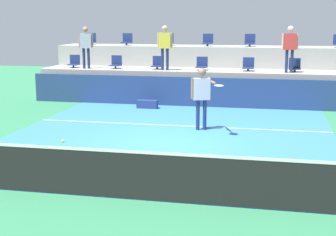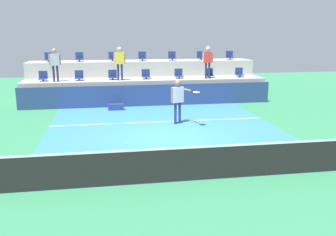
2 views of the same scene
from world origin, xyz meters
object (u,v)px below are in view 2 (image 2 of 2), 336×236
Objects in this scene: stadium_chair_upper_far_right at (230,56)px; stadium_chair_lower_center at (146,75)px; stadium_chair_lower_mid_left at (113,76)px; stadium_chair_upper_right at (201,56)px; stadium_chair_upper_left at (79,58)px; stadium_chair_upper_mid_left at (112,57)px; stadium_chair_lower_right at (209,74)px; stadium_chair_upper_mid_right at (172,57)px; spectator_in_grey at (55,62)px; equipment_bag at (116,107)px; stadium_chair_lower_mid_right at (179,74)px; stadium_chair_upper_far_left at (48,58)px; spectator_leaning_on_rail at (120,60)px; stadium_chair_upper_center at (142,57)px; stadium_chair_lower_far_right at (239,73)px; tennis_ball at (127,143)px; stadium_chair_lower_far_left at (43,77)px; spectator_in_white at (208,59)px; stadium_chair_lower_left at (79,76)px; tennis_player at (178,97)px.

stadium_chair_lower_center is at bearing -161.36° from stadium_chair_upper_far_right.
stadium_chair_lower_mid_left is 1.00× the size of stadium_chair_upper_right.
stadium_chair_upper_mid_left is at bearing 0.00° from stadium_chair_upper_left.
stadium_chair_upper_right is at bearing 91.31° from stadium_chair_lower_right.
stadium_chair_upper_mid_left is at bearing 180.00° from stadium_chair_upper_mid_right.
equipment_bag is (2.95, -1.63, -2.11)m from spectator_in_grey.
stadium_chair_lower_mid_right is 4.07m from stadium_chair_upper_mid_left.
stadium_chair_lower_mid_right is 5.76m from stadium_chair_upper_left.
stadium_chair_upper_far_left is 3.55m from stadium_chair_upper_mid_left.
spectator_leaning_on_rail is (3.26, 0.00, 0.04)m from spectator_in_grey.
stadium_chair_lower_center is at bearing -152.92° from stadium_chair_upper_right.
stadium_chair_lower_mid_right is 7.38m from stadium_chair_upper_far_left.
stadium_chair_lower_mid_right is at bearing -44.62° from stadium_chair_upper_center.
stadium_chair_lower_mid_right is 0.31× the size of spectator_in_grey.
stadium_chair_upper_far_right is at bearing 0.00° from stadium_chair_upper_right.
stadium_chair_lower_far_right is 9.13m from stadium_chair_upper_left.
stadium_chair_lower_mid_left is 2.68m from stadium_chair_upper_left.
stadium_chair_upper_right is 12.79m from tennis_ball.
spectator_in_white reaches higher than stadium_chair_lower_far_left.
stadium_chair_upper_center reaches higher than stadium_chair_lower_left.
stadium_chair_upper_mid_left is (3.55, 0.00, 0.00)m from stadium_chair_upper_far_left.
stadium_chair_lower_mid_left is 1.00× the size of stadium_chair_lower_center.
stadium_chair_upper_mid_left is at bearing 98.45° from spectator_leaning_on_rail.
stadium_chair_upper_mid_left is 7.07m from stadium_chair_upper_far_right.
tennis_player is at bearing -50.86° from stadium_chair_lower_left.
stadium_chair_upper_right is (7.11, 0.00, 0.00)m from stadium_chair_upper_left.
stadium_chair_lower_left is at bearing -161.28° from stadium_chair_upper_mid_right.
stadium_chair_lower_mid_left is 1.00× the size of stadium_chair_upper_far_right.
stadium_chair_upper_left is at bearing 134.96° from spectator_leaning_on_rail.
stadium_chair_upper_center is 2.60m from spectator_leaning_on_rail.
stadium_chair_lower_far_right is at bearing 48.98° from tennis_player.
stadium_chair_upper_mid_right is at bearing 134.84° from stadium_chair_lower_right.
stadium_chair_upper_right is (-0.04, 1.80, 0.85)m from stadium_chair_lower_right.
stadium_chair_upper_far_right is at bearing 0.00° from stadium_chair_upper_far_left.
stadium_chair_lower_mid_left is 1.00× the size of stadium_chair_lower_far_right.
stadium_chair_upper_center is 11.82m from tennis_ball.
stadium_chair_upper_mid_right is at bearing 26.79° from stadium_chair_lower_mid_left.
stadium_chair_upper_center reaches higher than stadium_chair_lower_mid_left.
stadium_chair_lower_far_right is at bearing 0.00° from stadium_chair_lower_right.
stadium_chair_upper_far_left is 1.00× the size of stadium_chair_upper_mid_left.
stadium_chair_lower_mid_left is 5.36m from stadium_chair_lower_right.
stadium_chair_lower_far_left is at bearing 180.00° from stadium_chair_lower_center.
stadium_chair_lower_mid_right is at bearing 29.68° from equipment_bag.
stadium_chair_lower_far_left is at bearing 150.94° from spectator_in_grey.
equipment_bag is at bearing 127.24° from tennis_player.
stadium_chair_upper_far_right is at bearing 45.40° from stadium_chair_lower_right.
spectator_leaning_on_rail is (-6.73, -0.38, 0.84)m from stadium_chair_lower_far_right.
stadium_chair_upper_mid_right is 1.75m from stadium_chair_upper_right.
stadium_chair_upper_mid_right is at bearing 45.45° from stadium_chair_lower_center.
stadium_chair_upper_mid_right is at bearing 34.47° from spectator_leaning_on_rail.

